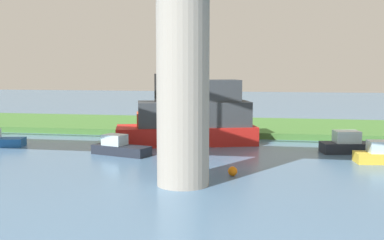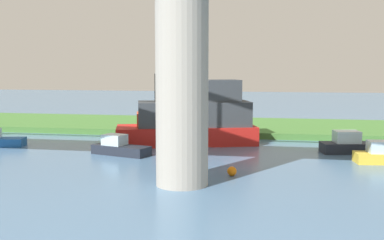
% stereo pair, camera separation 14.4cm
% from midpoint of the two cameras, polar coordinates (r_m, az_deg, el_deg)
% --- Properties ---
extents(ground_plane, '(160.00, 160.00, 0.00)m').
position_cam_midpoint_polar(ground_plane, '(38.02, 2.27, -2.21)').
color(ground_plane, '#4C7093').
extents(grassy_bank, '(80.00, 12.00, 0.50)m').
position_cam_midpoint_polar(grassy_bank, '(43.88, 3.43, -0.76)').
color(grassy_bank, '#427533').
rests_on(grassy_bank, ground).
extents(bridge_pylon, '(2.52, 2.52, 10.38)m').
position_cam_midpoint_polar(bridge_pylon, '(22.11, -1.06, 5.23)').
color(bridge_pylon, '#9E998E').
rests_on(bridge_pylon, ground).
extents(person_on_bank, '(0.47, 0.47, 1.39)m').
position_cam_midpoint_polar(person_on_bank, '(41.10, 2.77, 0.11)').
color(person_on_bank, '#2D334C').
rests_on(person_on_bank, grassy_bank).
extents(mooring_post, '(0.20, 0.20, 1.04)m').
position_cam_midpoint_polar(mooring_post, '(39.22, -2.38, -0.45)').
color(mooring_post, brown).
rests_on(mooring_post, grassy_bank).
extents(motorboat_white, '(10.85, 6.35, 5.26)m').
position_cam_midpoint_polar(motorboat_white, '(34.69, 0.00, 0.23)').
color(motorboat_white, red).
rests_on(motorboat_white, ground).
extents(houseboat_blue, '(4.16, 2.50, 1.31)m').
position_cam_midpoint_polar(houseboat_blue, '(30.94, -8.74, -3.35)').
color(houseboat_blue, '#1E232D').
rests_on(houseboat_blue, ground).
extents(riverboat_paddlewheel, '(4.70, 2.42, 1.49)m').
position_cam_midpoint_polar(riverboat_paddlewheel, '(32.99, 19.25, -2.92)').
color(riverboat_paddlewheel, '#1E232D').
rests_on(riverboat_paddlewheel, ground).
extents(marker_buoy, '(0.50, 0.50, 0.50)m').
position_cam_midpoint_polar(marker_buoy, '(24.65, 5.08, -6.27)').
color(marker_buoy, orange).
rests_on(marker_buoy, ground).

